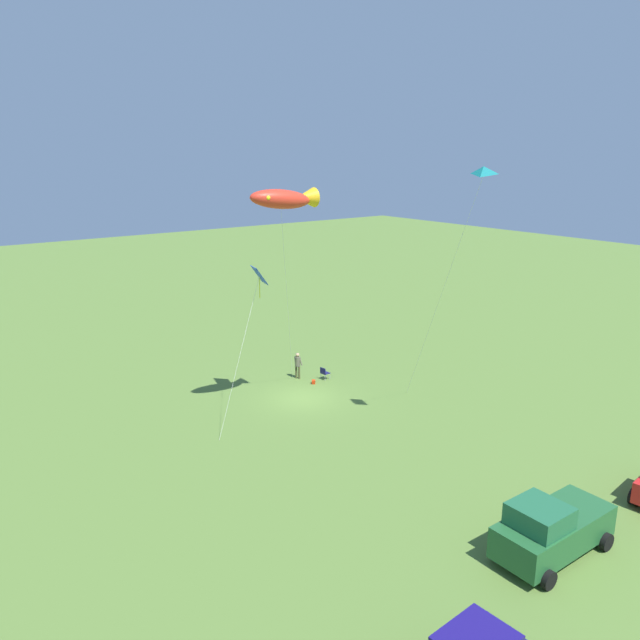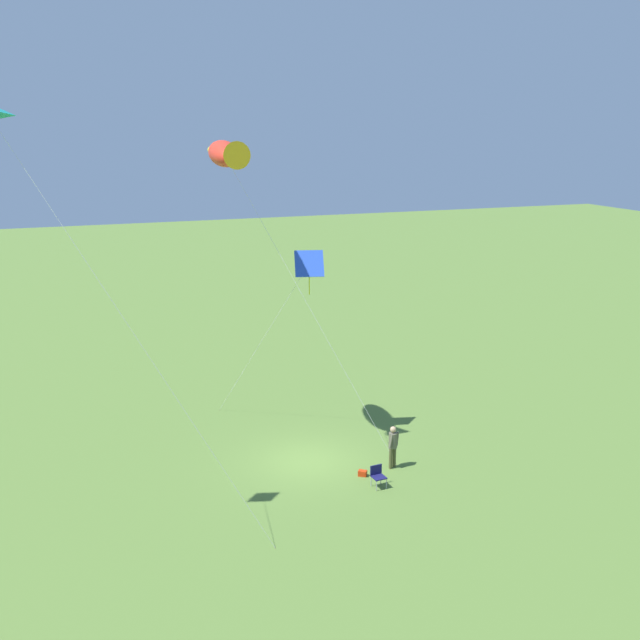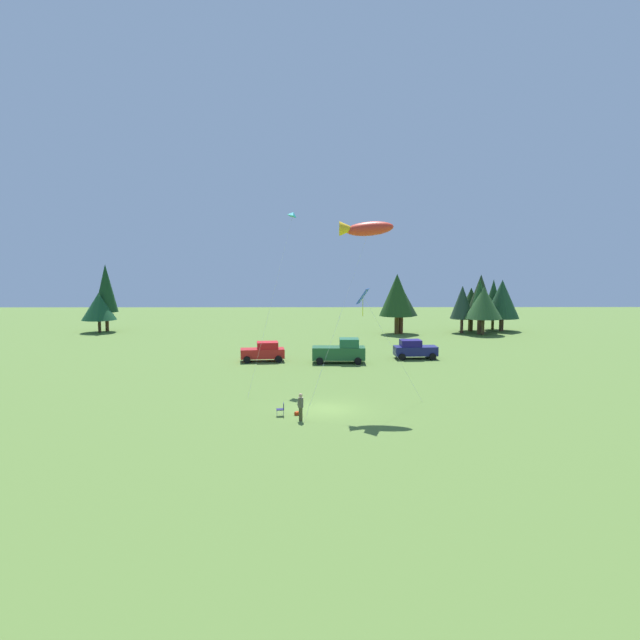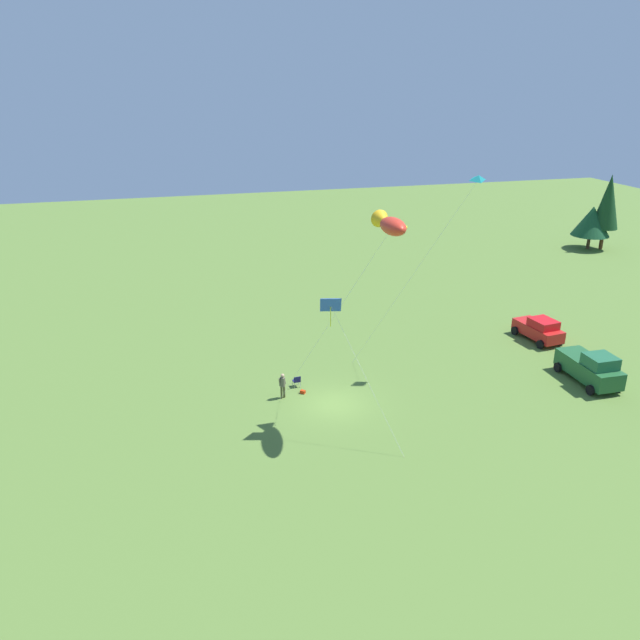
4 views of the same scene
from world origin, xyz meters
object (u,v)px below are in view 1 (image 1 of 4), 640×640
truck_green_flatbed (551,529)px  kite_large_fish (287,199)px  kite_diamond_blue (259,278)px  kite_delta_teal (483,172)px  folding_chair (324,372)px  backpack_on_grass (314,382)px  person_kite_flyer (298,363)px

truck_green_flatbed → kite_large_fish: kite_large_fish is taller
kite_diamond_blue → kite_delta_teal: kite_delta_teal is taller
kite_delta_teal → kite_diamond_blue: bearing=-66.1°
folding_chair → kite_large_fish: size_ratio=0.06×
backpack_on_grass → truck_green_flatbed: (3.55, 19.38, 0.99)m
person_kite_flyer → kite_diamond_blue: bearing=-178.4°
person_kite_flyer → kite_delta_teal: kite_delta_teal is taller
backpack_on_grass → kite_delta_teal: 17.90m
backpack_on_grass → truck_green_flatbed: size_ratio=0.06×
person_kite_flyer → backpack_on_grass: (-0.26, 1.40, -0.91)m
person_kite_flyer → kite_delta_teal: 18.23m
folding_chair → truck_green_flatbed: size_ratio=0.16×
truck_green_flatbed → folding_chair: bearing=-102.4°
kite_delta_teal → truck_green_flatbed: bearing=60.9°
person_kite_flyer → kite_diamond_blue: kite_diamond_blue is taller
folding_chair → kite_large_fish: kite_large_fish is taller
folding_chair → backpack_on_grass: size_ratio=2.56×
truck_green_flatbed → kite_large_fish: bearing=-85.6°
folding_chair → kite_large_fish: (5.53, 4.10, 11.60)m
truck_green_flatbed → kite_diamond_blue: bearing=-87.0°
person_kite_flyer → kite_large_fish: size_ratio=0.14×
truck_green_flatbed → kite_delta_teal: 15.08m
kite_large_fish → folding_chair: bearing=-143.5°
backpack_on_grass → kite_delta_teal: bearing=93.1°
backpack_on_grass → person_kite_flyer: bearing=-79.5°
backpack_on_grass → kite_large_fish: size_ratio=0.03×
kite_large_fish → kite_delta_teal: size_ratio=0.92×
kite_delta_teal → backpack_on_grass: bearing=-86.9°
kite_large_fish → kite_diamond_blue: size_ratio=1.56×
truck_green_flatbed → kite_diamond_blue: size_ratio=0.62×
person_kite_flyer → kite_diamond_blue: 7.94m
kite_delta_teal → folding_chair: bearing=-91.7°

